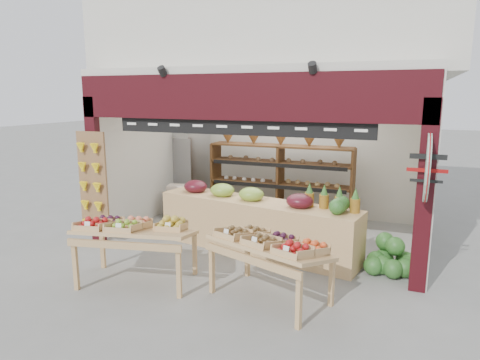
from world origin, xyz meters
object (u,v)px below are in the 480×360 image
cardboard_stack (187,205)px  display_table_left (130,228)px  watermelon_pile (391,260)px  mid_counter (256,224)px  back_shelving (280,167)px  refrigerator (190,170)px  display_table_right (270,244)px

cardboard_stack → display_table_left: bearing=-74.9°
cardboard_stack → watermelon_pile: 4.64m
watermelon_pile → mid_counter: bearing=177.9°
mid_counter → watermelon_pile: mid_counter is taller
back_shelving → refrigerator: size_ratio=1.71×
mid_counter → watermelon_pile: 2.26m
refrigerator → display_table_right: size_ratio=1.04×
watermelon_pile → cardboard_stack: bearing=160.8°
cardboard_stack → watermelon_pile: bearing=-19.2°
watermelon_pile → refrigerator: bearing=153.5°
back_shelving → display_table_left: size_ratio=1.75×
display_table_left → watermelon_pile: 3.96m
display_table_right → display_table_left: bearing=-174.5°
cardboard_stack → watermelon_pile: size_ratio=1.37×
back_shelving → cardboard_stack: back_shelving is taller
back_shelving → display_table_right: (0.95, -3.60, -0.40)m
cardboard_stack → display_table_right: (2.94, -3.07, 0.51)m
refrigerator → watermelon_pile: refrigerator is taller
refrigerator → watermelon_pile: bearing=-8.3°
refrigerator → display_table_right: 5.14m
mid_counter → cardboard_stack: bearing=146.1°
back_shelving → display_table_right: back_shelving is taller
cardboard_stack → display_table_left: size_ratio=0.61×
refrigerator → display_table_left: bearing=-54.7°
cardboard_stack → mid_counter: size_ratio=0.29×
cardboard_stack → watermelon_pile: (4.39, -1.53, -0.07)m
cardboard_stack → display_table_right: display_table_right is taller
mid_counter → display_table_right: size_ratio=2.12×
back_shelving → mid_counter: size_ratio=0.84×
cardboard_stack → display_table_right: bearing=-46.2°
back_shelving → refrigerator: bearing=172.2°
cardboard_stack → display_table_right: size_ratio=0.62×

